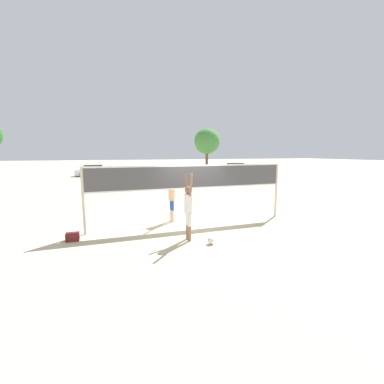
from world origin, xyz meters
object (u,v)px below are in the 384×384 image
gear_bag (73,237)px  parked_car_far (95,171)px  tree_right_cluster (207,142)px  player_blocker (172,194)px  parked_car_near (236,168)px  volleyball (211,241)px  volleyball_net (192,181)px  player_spiker (188,205)px

gear_bag → parked_car_far: parked_car_far is taller
tree_right_cluster → player_blocker: bearing=-115.2°
parked_car_near → tree_right_cluster: tree_right_cluster is taller
parked_car_far → tree_right_cluster: (16.47, 3.66, 3.98)m
player_blocker → parked_car_far: (-3.49, 23.85, -0.53)m
player_blocker → volleyball: bearing=8.5°
gear_bag → parked_car_far: bearing=89.6°
gear_bag → parked_car_far: (0.18, 25.09, 0.49)m
volleyball_net → parked_car_near: size_ratio=1.68×
parked_car_near → volleyball_net: bearing=-115.2°
player_blocker → gear_bag: player_blocker is taller
volleyball_net → player_blocker: volleyball_net is taller
volleyball → gear_bag: size_ratio=0.57×
player_spiker → volleyball_net: bearing=-22.7°
volleyball → gear_bag: (-4.13, 1.79, 0.01)m
volleyball → tree_right_cluster: bearing=67.7°
volleyball_net → parked_car_near: volleyball_net is taller
volleyball_net → volleyball: volleyball_net is taller
player_blocker → volleyball: size_ratio=9.34×
parked_car_near → parked_car_far: bearing=-174.4°
volleyball → volleyball_net: bearing=85.3°
parked_car_near → tree_right_cluster: 6.52m
player_blocker → parked_car_near: player_blocker is taller
volleyball_net → player_spiker: size_ratio=3.65×
player_spiker → tree_right_cluster: size_ratio=0.33×
volleyball_net → gear_bag: (-4.32, -0.56, -1.63)m
player_spiker → tree_right_cluster: (13.06, 29.95, 3.43)m
gear_bag → volleyball_net: bearing=7.4°
volleyball → parked_car_near: parked_car_near is taller
parked_car_far → tree_right_cluster: size_ratio=0.72×
tree_right_cluster → volleyball_net: bearing=-113.6°
player_spiker → parked_car_far: (-3.41, 26.29, -0.55)m
volleyball_net → gear_bag: bearing=-172.6°
parked_car_far → tree_right_cluster: tree_right_cluster is taller
gear_bag → parked_car_near: size_ratio=0.08×
volleyball_net → player_spiker: bearing=-112.7°
volleyball → parked_car_far: bearing=98.4°
player_blocker → gear_bag: (-3.67, -1.24, -1.02)m
volleyball_net → parked_car_far: (-4.14, 24.53, -1.15)m
player_spiker → gear_bag: bearing=71.6°
player_spiker → tree_right_cluster: 32.85m
volleyball_net → gear_bag: volleyball_net is taller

